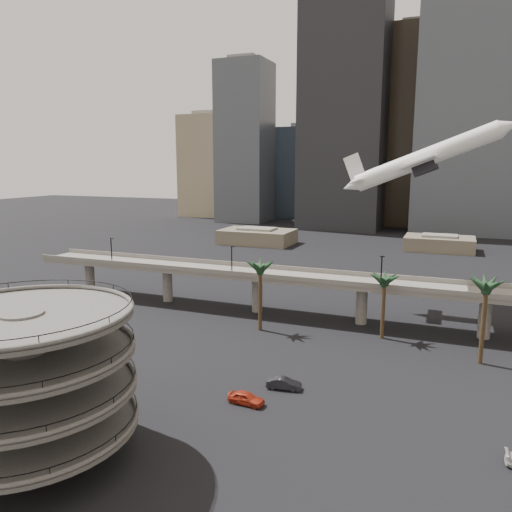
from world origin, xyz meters
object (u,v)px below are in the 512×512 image
at_px(airborne_jet, 424,159).
at_px(car_a, 246,398).
at_px(parking_ramp, 26,372).
at_px(car_b, 284,383).
at_px(overpass, 308,282).

distance_m(airborne_jet, car_a, 63.26).
bearing_deg(parking_ramp, airborne_jet, 65.32).
bearing_deg(car_a, parking_ramp, 144.93).
bearing_deg(airborne_jet, car_b, -107.21).
xyz_separation_m(overpass, car_a, (3.11, -39.17, -6.51)).
xyz_separation_m(overpass, car_b, (6.27, -33.11, -6.54)).
bearing_deg(overpass, car_a, -85.45).
bearing_deg(airborne_jet, overpass, -147.27).
distance_m(car_a, car_b, 6.83).
relative_size(overpass, car_a, 26.53).
xyz_separation_m(airborne_jet, car_b, (-13.92, -46.34, -31.10)).
distance_m(parking_ramp, airborne_jet, 82.49).
distance_m(overpass, car_b, 34.33).
relative_size(airborne_jet, car_a, 6.98).
height_order(parking_ramp, airborne_jet, airborne_jet).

